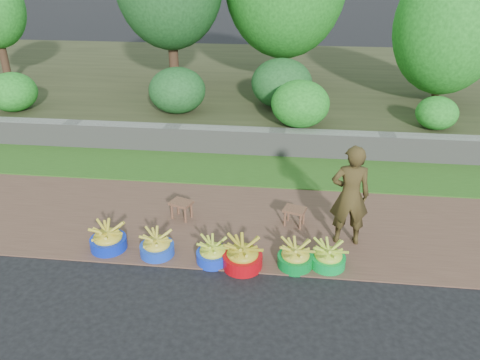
# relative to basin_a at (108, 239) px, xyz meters

# --- Properties ---
(ground_plane) EXTENTS (120.00, 120.00, 0.00)m
(ground_plane) POSITION_rel_basin_a_xyz_m (2.27, -0.33, -0.17)
(ground_plane) COLOR black
(ground_plane) RESTS_ON ground
(dirt_shoulder) EXTENTS (80.00, 2.50, 0.02)m
(dirt_shoulder) POSITION_rel_basin_a_xyz_m (2.27, 0.92, -0.16)
(dirt_shoulder) COLOR brown
(dirt_shoulder) RESTS_ON ground
(grass_verge) EXTENTS (80.00, 1.50, 0.04)m
(grass_verge) POSITION_rel_basin_a_xyz_m (2.27, 2.92, -0.15)
(grass_verge) COLOR #2F611C
(grass_verge) RESTS_ON ground
(retaining_wall) EXTENTS (80.00, 0.35, 0.55)m
(retaining_wall) POSITION_rel_basin_a_xyz_m (2.27, 3.77, 0.10)
(retaining_wall) COLOR gray
(retaining_wall) RESTS_ON ground
(earth_bank) EXTENTS (80.00, 10.00, 0.50)m
(earth_bank) POSITION_rel_basin_a_xyz_m (2.27, 8.67, 0.08)
(earth_bank) COLOR #373B20
(earth_bank) RESTS_ON ground
(basin_a) EXTENTS (0.52, 0.52, 0.39)m
(basin_a) POSITION_rel_basin_a_xyz_m (0.00, 0.00, 0.00)
(basin_a) COLOR #0B28C3
(basin_a) RESTS_ON ground
(basin_b) EXTENTS (0.48, 0.48, 0.36)m
(basin_b) POSITION_rel_basin_a_xyz_m (0.74, -0.06, -0.01)
(basin_b) COLOR blue
(basin_b) RESTS_ON ground
(basin_c) EXTENTS (0.46, 0.46, 0.34)m
(basin_c) POSITION_rel_basin_a_xyz_m (1.55, -0.13, -0.02)
(basin_c) COLOR #1435D6
(basin_c) RESTS_ON ground
(basin_d) EXTENTS (0.55, 0.55, 0.41)m
(basin_d) POSITION_rel_basin_a_xyz_m (1.97, -0.20, 0.01)
(basin_d) COLOR #B3070F
(basin_d) RESTS_ON ground
(basin_e) EXTENTS (0.48, 0.48, 0.36)m
(basin_e) POSITION_rel_basin_a_xyz_m (2.69, -0.10, -0.01)
(basin_e) COLOR #027F2A
(basin_e) RESTS_ON ground
(basin_f) EXTENTS (0.48, 0.48, 0.36)m
(basin_f) POSITION_rel_basin_a_xyz_m (3.13, -0.06, -0.01)
(basin_f) COLOR #029D38
(basin_f) RESTS_ON ground
(stool_left) EXTENTS (0.40, 0.36, 0.30)m
(stool_left) POSITION_rel_basin_a_xyz_m (0.86, 0.96, 0.08)
(stool_left) COLOR brown
(stool_left) RESTS_ON dirt_shoulder
(stool_right) EXTENTS (0.39, 0.34, 0.29)m
(stool_right) POSITION_rel_basin_a_xyz_m (2.66, 0.95, 0.08)
(stool_right) COLOR brown
(stool_right) RESTS_ON dirt_shoulder
(vendor_woman) EXTENTS (0.57, 0.39, 1.53)m
(vendor_woman) POSITION_rel_basin_a_xyz_m (3.42, 0.58, 0.61)
(vendor_woman) COLOR black
(vendor_woman) RESTS_ON dirt_shoulder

